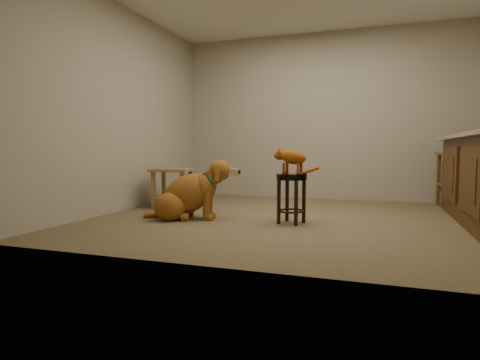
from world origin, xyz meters
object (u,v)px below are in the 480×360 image
at_px(padded_stool, 292,188).
at_px(golden_retriever, 188,195).
at_px(tabby_kitten, 291,158).
at_px(side_table, 172,182).
at_px(wood_stool, 456,178).

xyz_separation_m(padded_stool, golden_retriever, (-1.16, -0.09, -0.11)).
xyz_separation_m(padded_stool, tabby_kitten, (-0.01, 0.00, 0.32)).
bearing_deg(golden_retriever, padded_stool, -10.66).
bearing_deg(padded_stool, golden_retriever, -175.50).
distance_m(padded_stool, side_table, 1.89).
distance_m(wood_stool, side_table, 3.86).
xyz_separation_m(padded_stool, wood_stool, (1.86, 1.97, 0.02)).
xyz_separation_m(side_table, tabby_kitten, (1.76, -0.66, 0.35)).
distance_m(side_table, golden_retriever, 0.98).
height_order(padded_stool, tabby_kitten, tabby_kitten).
bearing_deg(golden_retriever, side_table, 113.89).
height_order(padded_stool, golden_retriever, golden_retriever).
bearing_deg(tabby_kitten, padded_stool, -5.72).
height_order(side_table, golden_retriever, golden_retriever).
height_order(wood_stool, tabby_kitten, tabby_kitten).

